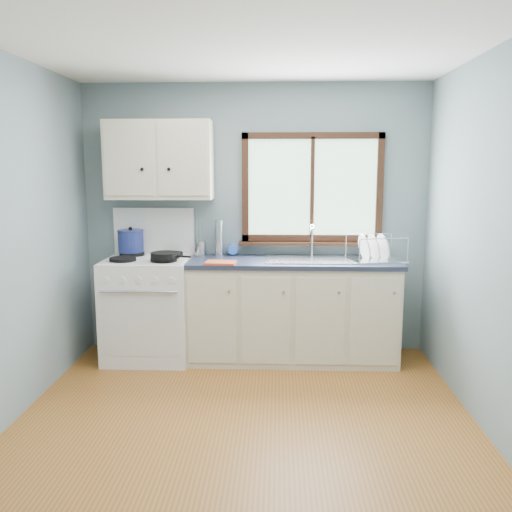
{
  "coord_description": "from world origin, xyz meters",
  "views": [
    {
      "loc": [
        0.22,
        -3.28,
        1.74
      ],
      "look_at": [
        0.05,
        0.9,
        1.05
      ],
      "focal_mm": 38.0,
      "sensor_mm": 36.0,
      "label": 1
    }
  ],
  "objects_px": {
    "dish_rack": "(375,254)",
    "skillet": "(165,255)",
    "stockpot": "(131,241)",
    "gas_range": "(149,305)",
    "utensil_crock": "(200,248)",
    "base_cabinets": "(292,315)",
    "thermos": "(219,238)",
    "sink": "(313,267)"
  },
  "relations": [
    {
      "from": "dish_rack",
      "to": "skillet",
      "type": "bearing_deg",
      "value": 171.76
    },
    {
      "from": "skillet",
      "to": "stockpot",
      "type": "height_order",
      "value": "stockpot"
    },
    {
      "from": "gas_range",
      "to": "utensil_crock",
      "type": "height_order",
      "value": "gas_range"
    },
    {
      "from": "skillet",
      "to": "stockpot",
      "type": "distance_m",
      "value": 0.51
    },
    {
      "from": "gas_range",
      "to": "stockpot",
      "type": "relative_size",
      "value": 4.44
    },
    {
      "from": "gas_range",
      "to": "skillet",
      "type": "relative_size",
      "value": 3.42
    },
    {
      "from": "base_cabinets",
      "to": "thermos",
      "type": "distance_m",
      "value": 0.98
    },
    {
      "from": "gas_range",
      "to": "thermos",
      "type": "height_order",
      "value": "gas_range"
    },
    {
      "from": "stockpot",
      "to": "dish_rack",
      "type": "distance_m",
      "value": 2.22
    },
    {
      "from": "gas_range",
      "to": "utensil_crock",
      "type": "bearing_deg",
      "value": 26.43
    },
    {
      "from": "gas_range",
      "to": "utensil_crock",
      "type": "relative_size",
      "value": 3.89
    },
    {
      "from": "gas_range",
      "to": "sink",
      "type": "distance_m",
      "value": 1.53
    },
    {
      "from": "thermos",
      "to": "dish_rack",
      "type": "height_order",
      "value": "thermos"
    },
    {
      "from": "skillet",
      "to": "dish_rack",
      "type": "height_order",
      "value": "dish_rack"
    },
    {
      "from": "base_cabinets",
      "to": "gas_range",
      "type": "bearing_deg",
      "value": -179.18
    },
    {
      "from": "utensil_crock",
      "to": "base_cabinets",
      "type": "bearing_deg",
      "value": -13.24
    },
    {
      "from": "sink",
      "to": "stockpot",
      "type": "relative_size",
      "value": 2.74
    },
    {
      "from": "gas_range",
      "to": "thermos",
      "type": "distance_m",
      "value": 0.88
    },
    {
      "from": "utensil_crock",
      "to": "thermos",
      "type": "bearing_deg",
      "value": -4.92
    },
    {
      "from": "gas_range",
      "to": "sink",
      "type": "relative_size",
      "value": 1.62
    },
    {
      "from": "utensil_crock",
      "to": "thermos",
      "type": "height_order",
      "value": "utensil_crock"
    },
    {
      "from": "thermos",
      "to": "dish_rack",
      "type": "xyz_separation_m",
      "value": [
        1.4,
        -0.21,
        -0.1
      ]
    },
    {
      "from": "base_cabinets",
      "to": "skillet",
      "type": "bearing_deg",
      "value": -170.3
    },
    {
      "from": "dish_rack",
      "to": "utensil_crock",
      "type": "bearing_deg",
      "value": 158.44
    },
    {
      "from": "gas_range",
      "to": "base_cabinets",
      "type": "bearing_deg",
      "value": 0.82
    },
    {
      "from": "gas_range",
      "to": "dish_rack",
      "type": "xyz_separation_m",
      "value": [
        2.03,
        -0.01,
        0.49
      ]
    },
    {
      "from": "sink",
      "to": "stockpot",
      "type": "xyz_separation_m",
      "value": [
        -1.67,
        0.13,
        0.21
      ]
    },
    {
      "from": "base_cabinets",
      "to": "thermos",
      "type": "bearing_deg",
      "value": 164.64
    },
    {
      "from": "base_cabinets",
      "to": "sink",
      "type": "bearing_deg",
      "value": -0.13
    },
    {
      "from": "skillet",
      "to": "base_cabinets",
      "type": "bearing_deg",
      "value": 28.8
    },
    {
      "from": "thermos",
      "to": "dish_rack",
      "type": "bearing_deg",
      "value": -8.61
    },
    {
      "from": "skillet",
      "to": "thermos",
      "type": "bearing_deg",
      "value": 60.57
    },
    {
      "from": "gas_range",
      "to": "thermos",
      "type": "relative_size",
      "value": 4.1
    },
    {
      "from": "thermos",
      "to": "utensil_crock",
      "type": "bearing_deg",
      "value": 175.08
    },
    {
      "from": "sink",
      "to": "skillet",
      "type": "distance_m",
      "value": 1.31
    },
    {
      "from": "skillet",
      "to": "utensil_crock",
      "type": "relative_size",
      "value": 1.14
    },
    {
      "from": "utensil_crock",
      "to": "dish_rack",
      "type": "xyz_separation_m",
      "value": [
        1.58,
        -0.23,
        -0.01
      ]
    },
    {
      "from": "gas_range",
      "to": "dish_rack",
      "type": "height_order",
      "value": "gas_range"
    },
    {
      "from": "sink",
      "to": "thermos",
      "type": "distance_m",
      "value": 0.91
    },
    {
      "from": "dish_rack",
      "to": "sink",
      "type": "bearing_deg",
      "value": 164.01
    },
    {
      "from": "base_cabinets",
      "to": "utensil_crock",
      "type": "relative_size",
      "value": 5.29
    },
    {
      "from": "base_cabinets",
      "to": "skillet",
      "type": "xyz_separation_m",
      "value": [
        -1.11,
        -0.19,
        0.58
      ]
    }
  ]
}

